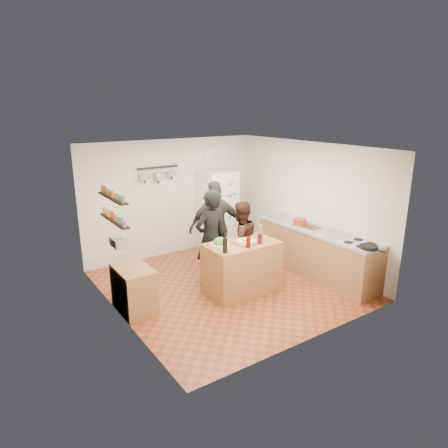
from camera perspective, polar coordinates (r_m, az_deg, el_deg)
room_shell at (r=7.27m, az=-1.27°, el=1.29°), size 4.20×4.20×4.20m
prep_island at (r=6.99m, az=2.54°, el=-6.26°), size 1.25×0.72×0.91m
pizza_board at (r=6.85m, az=3.23°, el=-2.58°), size 0.42×0.34×0.02m
pizza at (r=6.85m, az=3.23°, el=-2.43°), size 0.34×0.34×0.02m
salad_bowl at (r=6.63m, az=-0.59°, el=-3.05°), size 0.30×0.30×0.06m
wine_bottle at (r=6.34m, az=0.16°, el=-3.10°), size 0.08×0.08×0.24m
wine_glass_near at (r=6.59m, az=3.50°, el=-2.62°), size 0.08×0.08×0.19m
wine_glass_far at (r=6.78m, az=5.10°, el=-2.13°), size 0.07×0.07×0.18m
pepper_mill at (r=7.10m, az=5.28°, el=-1.19°), size 0.06×0.06×0.20m
salt_canister at (r=6.89m, az=5.20°, el=-2.03°), size 0.08×0.08×0.13m
person_left at (r=7.11m, az=-1.91°, el=-2.10°), size 0.69×0.49×1.78m
person_center at (r=7.38m, az=2.34°, el=-2.49°), size 0.75×0.59×1.51m
person_back at (r=7.70m, az=-1.15°, el=-0.47°), size 1.14×0.70×1.82m
counter_run at (r=7.88m, az=13.02°, el=-4.02°), size 0.63×2.63×0.90m
stove_top at (r=7.17m, az=18.78°, el=-2.69°), size 0.60×0.62×0.02m
skillet at (r=6.93m, az=20.01°, el=-3.12°), size 0.29×0.29×0.06m
sink at (r=8.31m, az=8.97°, el=0.65°), size 0.50×0.80×0.03m
cutting_board at (r=7.86m, az=12.22°, el=-0.48°), size 0.30×0.40×0.02m
red_bowl at (r=7.97m, az=10.75°, el=0.33°), size 0.27×0.27×0.11m
fridge at (r=8.96m, az=-0.89°, el=1.93°), size 0.70×0.68×1.80m
wall_clock at (r=9.01m, az=-2.09°, el=10.09°), size 0.30×0.03×0.30m
spice_shelf_lower at (r=6.23m, az=-15.40°, el=0.46°), size 0.12×1.00×0.02m
spice_shelf_upper at (r=6.15m, az=-15.65°, el=3.60°), size 0.12×1.00×0.02m
produce_basket at (r=6.34m, az=-14.90°, el=-2.53°), size 0.18×0.35×0.14m
side_table at (r=6.58m, az=-12.72°, el=-9.05°), size 0.50×0.80×0.73m
pot_rack at (r=8.35m, az=-9.43°, el=7.99°), size 0.90×0.04×0.04m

